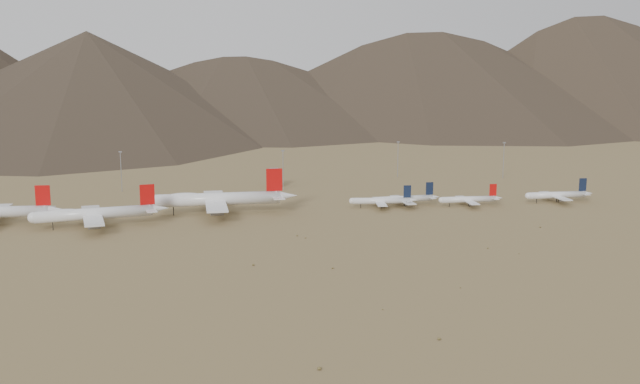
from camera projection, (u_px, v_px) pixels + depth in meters
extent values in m
plane|color=#987F4E|center=(256.00, 228.00, 347.79)|extent=(3000.00, 3000.00, 0.00)
cone|color=white|center=(55.00, 210.00, 355.37)|extent=(10.46, 6.25, 5.13)
cube|color=white|center=(46.00, 210.00, 354.83)|extent=(7.15, 19.67, 0.34)
cube|color=red|center=(43.00, 195.00, 353.45)|extent=(7.19, 1.34, 10.12)
cylinder|color=slate|center=(1.00, 209.00, 370.93)|extent=(5.78, 3.19, 2.57)
cylinder|color=white|center=(95.00, 214.00, 348.22)|extent=(55.83, 12.01, 5.74)
sphere|color=white|center=(34.00, 218.00, 338.90)|extent=(5.62, 5.62, 5.62)
cone|color=white|center=(159.00, 209.00, 358.59)|extent=(10.52, 6.27, 5.16)
cube|color=white|center=(92.00, 215.00, 347.99)|extent=(14.61, 51.59, 0.72)
cube|color=white|center=(150.00, 209.00, 357.07)|extent=(7.16, 19.79, 0.34)
cube|color=red|center=(147.00, 195.00, 355.43)|extent=(7.23, 1.33, 10.18)
cylinder|color=black|center=(53.00, 226.00, 342.52)|extent=(0.37, 0.37, 3.89)
cylinder|color=black|center=(97.00, 222.00, 350.75)|extent=(0.46, 0.46, 3.89)
cylinder|color=black|center=(98.00, 224.00, 348.09)|extent=(0.46, 0.46, 3.89)
ellipsoid|color=white|center=(63.00, 212.00, 343.10)|extent=(18.14, 6.30, 3.44)
cylinder|color=slate|center=(92.00, 214.00, 357.67)|extent=(5.81, 3.20, 2.58)
cylinder|color=slate|center=(93.00, 223.00, 338.81)|extent=(5.81, 3.20, 2.58)
cylinder|color=slate|center=(91.00, 211.00, 366.16)|extent=(5.81, 3.20, 2.58)
cylinder|color=slate|center=(94.00, 226.00, 330.32)|extent=(5.81, 3.20, 2.58)
cylinder|color=white|center=(218.00, 199.00, 379.83)|extent=(66.68, 10.07, 6.86)
sphere|color=white|center=(154.00, 201.00, 373.79)|extent=(6.73, 6.73, 6.73)
cone|color=white|center=(287.00, 196.00, 386.49)|extent=(12.24, 6.75, 6.18)
cube|color=white|center=(215.00, 201.00, 379.76)|extent=(13.56, 61.33, 0.86)
cube|color=white|center=(277.00, 196.00, 385.50)|extent=(7.09, 23.40, 0.41)
cube|color=red|center=(274.00, 180.00, 383.74)|extent=(8.65, 1.03, 12.18)
cylinder|color=black|center=(174.00, 211.00, 376.59)|extent=(0.44, 0.44, 4.65)
cylinder|color=black|center=(220.00, 209.00, 382.72)|extent=(0.55, 0.55, 4.65)
cylinder|color=black|center=(221.00, 210.00, 379.39)|extent=(0.55, 0.55, 4.65)
ellipsoid|color=white|center=(185.00, 197.00, 376.37)|extent=(21.48, 6.17, 4.12)
cylinder|color=slate|center=(214.00, 200.00, 391.84)|extent=(6.78, 3.41, 3.09)
cylinder|color=slate|center=(216.00, 208.00, 368.26)|extent=(6.78, 3.41, 3.09)
cylinder|color=slate|center=(213.00, 197.00, 402.46)|extent=(6.78, 3.41, 3.09)
cylinder|color=slate|center=(217.00, 213.00, 357.65)|extent=(6.78, 3.41, 3.09)
cylinder|color=white|center=(381.00, 201.00, 396.38)|extent=(32.12, 9.53, 3.48)
sphere|color=white|center=(352.00, 201.00, 395.73)|extent=(3.41, 3.41, 3.41)
cone|color=white|center=(413.00, 200.00, 397.07)|extent=(6.26, 4.17, 3.13)
cube|color=white|center=(380.00, 202.00, 396.45)|extent=(10.28, 27.94, 0.43)
cube|color=white|center=(408.00, 200.00, 396.95)|extent=(4.82, 10.79, 0.21)
cube|color=#111A33|center=(407.00, 191.00, 396.10)|extent=(4.15, 1.10, 6.87)
cylinder|color=black|center=(361.00, 206.00, 396.42)|extent=(0.37, 0.37, 2.38)
cylinder|color=black|center=(382.00, 206.00, 397.77)|extent=(0.46, 0.46, 2.38)
cylinder|color=black|center=(382.00, 206.00, 396.05)|extent=(0.46, 0.46, 2.38)
cylinder|color=slate|center=(378.00, 201.00, 404.16)|extent=(3.44, 2.15, 1.57)
cylinder|color=slate|center=(381.00, 206.00, 389.02)|extent=(3.44, 2.15, 1.57)
cylinder|color=white|center=(404.00, 199.00, 401.10)|extent=(33.33, 3.92, 3.62)
sphere|color=white|center=(376.00, 200.00, 397.15)|extent=(3.54, 3.54, 3.54)
cone|color=white|center=(435.00, 197.00, 405.47)|extent=(6.02, 3.31, 3.25)
cube|color=white|center=(403.00, 200.00, 401.03)|extent=(5.59, 28.59, 0.45)
cube|color=white|center=(430.00, 197.00, 404.82)|extent=(3.10, 10.87, 0.22)
cube|color=#111A33|center=(430.00, 188.00, 403.80)|extent=(4.33, 0.36, 7.14)
cylinder|color=black|center=(384.00, 205.00, 398.86)|extent=(0.38, 0.38, 2.47)
cylinder|color=black|center=(404.00, 204.00, 402.64)|extent=(0.48, 0.48, 2.47)
cylinder|color=black|center=(405.00, 204.00, 400.91)|extent=(0.48, 0.48, 2.47)
cylinder|color=slate|center=(398.00, 199.00, 408.83)|extent=(3.34, 1.66, 1.63)
cylinder|color=slate|center=(408.00, 204.00, 393.54)|extent=(3.34, 1.66, 1.63)
cylinder|color=white|center=(468.00, 199.00, 401.23)|extent=(31.56, 5.98, 3.41)
sphere|color=white|center=(442.00, 200.00, 398.90)|extent=(3.34, 3.34, 3.34)
cone|color=white|center=(498.00, 198.00, 403.80)|extent=(5.88, 3.52, 3.07)
cube|color=white|center=(467.00, 200.00, 401.22)|extent=(7.22, 27.22, 0.43)
cube|color=white|center=(494.00, 198.00, 403.41)|extent=(3.66, 10.42, 0.20)
cube|color=red|center=(493.00, 190.00, 402.51)|extent=(4.09, 0.64, 6.72)
cylinder|color=black|center=(449.00, 205.00, 400.09)|extent=(0.36, 0.36, 2.33)
cylinder|color=black|center=(469.00, 204.00, 402.65)|extent=(0.45, 0.45, 2.33)
cylinder|color=black|center=(470.00, 205.00, 400.99)|extent=(0.45, 0.45, 2.33)
cylinder|color=slate|center=(463.00, 199.00, 408.70)|extent=(3.25, 1.79, 1.53)
cylinder|color=slate|center=(472.00, 204.00, 394.03)|extent=(3.25, 1.79, 1.53)
cylinder|color=white|center=(557.00, 195.00, 412.50)|extent=(35.12, 6.04, 3.79)
sphere|color=white|center=(528.00, 196.00, 409.60)|extent=(3.72, 3.72, 3.72)
cone|color=white|center=(588.00, 193.00, 415.69)|extent=(6.50, 3.81, 3.41)
cube|color=white|center=(555.00, 196.00, 412.48)|extent=(7.51, 30.25, 0.47)
cube|color=white|center=(583.00, 193.00, 415.21)|extent=(3.87, 11.56, 0.23)
cube|color=#111A33|center=(583.00, 185.00, 414.20)|extent=(4.56, 0.63, 7.49)
cylinder|color=black|center=(537.00, 201.00, 411.01)|extent=(0.40, 0.40, 2.60)
cylinder|color=black|center=(557.00, 200.00, 414.08)|extent=(0.50, 0.50, 2.60)
cylinder|color=black|center=(558.00, 201.00, 412.24)|extent=(0.50, 0.50, 2.60)
cylinder|color=slate|center=(548.00, 195.00, 420.78)|extent=(3.60, 1.93, 1.71)
cylinder|color=slate|center=(562.00, 200.00, 404.49)|extent=(3.60, 1.93, 1.71)
cube|color=tan|center=(274.00, 180.00, 468.95)|extent=(8.00, 8.00, 8.00)
cube|color=slate|center=(274.00, 171.00, 467.93)|extent=(6.00, 6.00, 4.00)
cylinder|color=gray|center=(121.00, 172.00, 447.91)|extent=(0.50, 0.50, 25.00)
cube|color=gray|center=(120.00, 152.00, 445.72)|extent=(2.00, 0.60, 0.80)
cylinder|color=gray|center=(283.00, 171.00, 453.72)|extent=(0.50, 0.50, 25.00)
cube|color=gray|center=(283.00, 151.00, 451.53)|extent=(2.00, 0.60, 0.80)
cylinder|color=gray|center=(398.00, 160.00, 507.40)|extent=(0.50, 0.50, 25.00)
cube|color=gray|center=(398.00, 142.00, 505.21)|extent=(2.00, 0.60, 0.80)
cylinder|color=gray|center=(504.00, 161.00, 502.67)|extent=(0.50, 0.50, 25.00)
cube|color=gray|center=(504.00, 143.00, 500.47)|extent=(2.00, 0.60, 0.80)
ellipsoid|color=brown|center=(439.00, 339.00, 204.29)|extent=(1.08, 1.08, 0.67)
ellipsoid|color=brown|center=(297.00, 236.00, 330.65)|extent=(0.94, 0.94, 0.50)
ellipsoid|color=brown|center=(306.00, 238.00, 326.20)|extent=(0.70, 0.70, 0.53)
ellipsoid|color=brown|center=(519.00, 254.00, 298.69)|extent=(0.56, 0.56, 0.30)
ellipsoid|color=brown|center=(460.00, 288.00, 252.35)|extent=(0.61, 0.61, 0.33)
ellipsoid|color=brown|center=(383.00, 310.00, 229.54)|extent=(0.53, 0.53, 0.31)
ellipsoid|color=brown|center=(253.00, 265.00, 280.95)|extent=(0.92, 0.92, 0.78)
ellipsoid|color=brown|center=(488.00, 248.00, 307.68)|extent=(0.78, 0.78, 0.47)
ellipsoid|color=brown|center=(540.00, 227.00, 348.22)|extent=(1.03, 1.03, 0.55)
ellipsoid|color=brown|center=(319.00, 368.00, 183.92)|extent=(1.09, 1.09, 0.84)
ellipsoid|color=brown|center=(333.00, 268.00, 276.79)|extent=(0.88, 0.88, 0.54)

